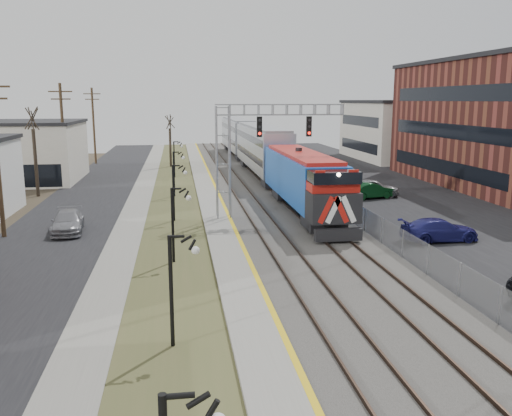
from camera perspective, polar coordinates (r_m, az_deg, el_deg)
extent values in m
cube|color=black|center=(46.14, -17.92, 0.27)|extent=(7.00, 120.00, 0.04)
cube|color=gray|center=(45.59, -12.34, 0.46)|extent=(2.00, 120.00, 0.08)
cube|color=#4A4F2A|center=(45.47, -8.57, 0.55)|extent=(4.00, 120.00, 0.06)
cube|color=gray|center=(45.53, -4.80, 0.77)|extent=(2.00, 120.00, 0.24)
cube|color=#595651|center=(46.10, 1.42, 0.91)|extent=(8.00, 120.00, 0.20)
cube|color=black|center=(49.54, 15.23, 1.15)|extent=(16.00, 120.00, 0.04)
cube|color=gold|center=(45.57, -3.70, 0.95)|extent=(0.24, 120.00, 0.01)
cube|color=#2D2119|center=(45.69, -1.99, 1.04)|extent=(0.08, 120.00, 0.15)
cube|color=#2D2119|center=(45.87, -0.12, 1.09)|extent=(0.08, 120.00, 0.15)
cube|color=#2D2119|center=(46.20, 2.33, 1.15)|extent=(0.08, 120.00, 0.15)
cube|color=#2D2119|center=(46.49, 4.15, 1.19)|extent=(0.08, 120.00, 0.15)
cube|color=blue|center=(39.85, 5.11, 2.69)|extent=(3.00, 17.00, 4.25)
cube|color=black|center=(31.95, 8.65, -2.80)|extent=(2.80, 0.50, 0.70)
cube|color=#95999F|center=(59.58, 0.59, 6.11)|extent=(3.00, 22.00, 5.33)
cube|color=#95999F|center=(82.11, -1.88, 7.53)|extent=(3.00, 22.00, 5.33)
cube|color=gray|center=(38.08, -3.48, 4.63)|extent=(1.00, 1.00, 8.00)
cube|color=gray|center=(38.37, 2.51, 10.30)|extent=(9.00, 0.80, 0.80)
cube|color=black|center=(37.71, 0.36, 8.55)|extent=(0.35, 0.25, 1.40)
cube|color=black|center=(38.39, 5.59, 8.54)|extent=(0.35, 0.25, 1.40)
cylinder|color=black|center=(18.82, -8.91, -8.78)|extent=(0.14, 0.14, 4.00)
cylinder|color=black|center=(28.42, -8.76, -1.88)|extent=(0.14, 0.14, 4.00)
cylinder|color=black|center=(38.23, -8.68, 1.52)|extent=(0.14, 0.14, 4.00)
cylinder|color=black|center=(48.12, -8.63, 3.52)|extent=(0.14, 0.14, 4.00)
cylinder|color=black|center=(60.03, -8.60, 5.05)|extent=(0.14, 0.14, 4.00)
cylinder|color=#4C3823|center=(55.85, -19.62, 7.15)|extent=(0.28, 0.28, 10.00)
cylinder|color=#4C3823|center=(75.54, -16.71, 8.25)|extent=(0.28, 0.28, 10.00)
cube|color=gray|center=(46.86, 6.49, 1.88)|extent=(0.04, 120.00, 1.60)
cube|color=beige|center=(62.39, -24.50, 5.32)|extent=(14.00, 12.00, 6.00)
cube|color=beige|center=(82.04, 16.10, 7.79)|extent=(16.00, 18.00, 8.00)
cylinder|color=#382D23|center=(51.48, -22.17, 4.41)|extent=(0.30, 0.30, 5.95)
cylinder|color=#382D23|center=(69.95, -9.00, 6.28)|extent=(0.30, 0.30, 4.90)
imported|color=navy|center=(34.50, 18.72, -2.26)|extent=(4.77, 2.08, 1.37)
imported|color=gray|center=(48.92, 12.20, 2.07)|extent=(4.88, 2.89, 1.56)
imported|color=#0B3B18|center=(47.88, 12.02, 1.76)|extent=(4.35, 2.37, 1.36)
imported|color=gray|center=(36.92, -19.21, -1.44)|extent=(2.39, 4.82, 1.35)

